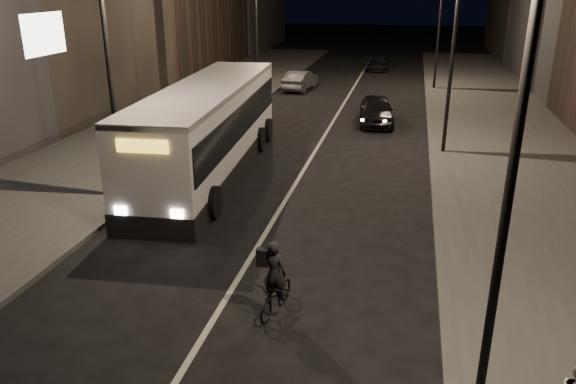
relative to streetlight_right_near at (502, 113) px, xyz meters
The scene contains 13 objects.
ground 8.55m from the streetlight_right_near, 143.12° to the left, with size 180.00×180.00×0.00m, color black.
sidewalk_right 19.02m from the streetlight_right_near, 80.02° to the left, with size 7.00×70.00×0.16m, color #383836.
sidewalk_left 23.31m from the streetlight_right_near, 127.54° to the left, with size 7.00×70.00×0.16m, color #383836.
streetlight_right_near is the anchor object (origin of this frame).
streetlight_right_mid 16.00m from the streetlight_right_near, 90.00° to the left, with size 1.20×0.44×8.12m.
streetlight_right_far 32.00m from the streetlight_right_near, 90.00° to the left, with size 1.20×0.44×8.12m.
streetlight_left_near 13.33m from the streetlight_right_near, 143.12° to the left, with size 1.20×0.44×8.12m.
streetlight_left_far 28.10m from the streetlight_right_near, 112.30° to the left, with size 1.20×0.44×8.12m.
city_bus 14.99m from the streetlight_right_near, 127.76° to the left, with size 3.68×13.07×3.48m.
cyclist_on_bicycle 6.57m from the streetlight_right_near, 151.76° to the left, with size 0.86×1.71×1.88m.
car_near 21.80m from the streetlight_right_near, 98.15° to the left, with size 1.75×4.35×1.48m, color black.
car_mid 31.74m from the streetlight_right_near, 106.53° to the left, with size 1.44×4.14×1.36m, color #3A3A3C.
car_far 41.25m from the streetlight_right_near, 95.85° to the left, with size 1.72×4.23×1.23m, color black.
Camera 1 is at (3.97, -12.72, 7.20)m, focal length 35.00 mm.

